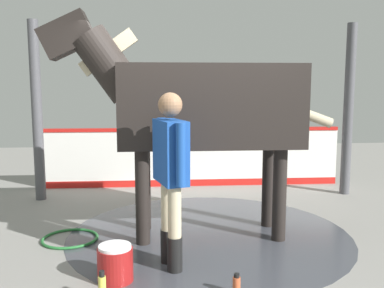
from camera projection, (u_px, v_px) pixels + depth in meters
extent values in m
cube|color=gray|center=(194.00, 243.00, 4.92)|extent=(16.00, 16.00, 0.02)
cylinder|color=#42444C|center=(209.00, 234.00, 5.20)|extent=(3.41, 3.41, 0.00)
cube|color=white|center=(193.00, 159.00, 7.63)|extent=(5.25, 0.17, 0.99)
cube|color=red|center=(193.00, 129.00, 7.56)|extent=(5.25, 0.20, 0.06)
cube|color=red|center=(193.00, 182.00, 7.69)|extent=(5.25, 0.18, 0.12)
cylinder|color=#4C4C51|center=(37.00, 112.00, 6.59)|extent=(0.16, 0.16, 2.78)
cylinder|color=#4C4C51|center=(348.00, 110.00, 6.95)|extent=(0.16, 0.16, 2.78)
cube|color=black|center=(210.00, 105.00, 4.98)|extent=(2.09, 0.98, 0.94)
cylinder|color=black|center=(142.00, 197.00, 4.81)|extent=(0.16, 0.16, 1.10)
cylinder|color=black|center=(144.00, 186.00, 5.32)|extent=(0.16, 0.16, 1.10)
cylinder|color=black|center=(279.00, 194.00, 4.93)|extent=(0.16, 0.16, 1.10)
cylinder|color=black|center=(268.00, 184.00, 5.44)|extent=(0.16, 0.16, 1.10)
cylinder|color=black|center=(108.00, 65.00, 4.84)|extent=(0.81, 0.44, 0.89)
cube|color=#C6B793|center=(108.00, 52.00, 4.82)|extent=(0.68, 0.07, 0.54)
cube|color=black|center=(67.00, 35.00, 4.76)|extent=(0.66, 0.29, 0.56)
cylinder|color=#C6B793|center=(304.00, 113.00, 5.08)|extent=(0.70, 0.13, 0.35)
cylinder|color=black|center=(168.00, 246.00, 4.35)|extent=(0.15, 0.15, 0.34)
cylinder|color=#C6B793|center=(168.00, 205.00, 4.29)|extent=(0.13, 0.13, 0.52)
cylinder|color=black|center=(175.00, 254.00, 4.14)|extent=(0.15, 0.15, 0.34)
cylinder|color=#C6B793|center=(175.00, 211.00, 4.08)|extent=(0.13, 0.13, 0.52)
cube|color=#19479E|center=(171.00, 152.00, 4.11)|extent=(0.34, 0.54, 0.61)
cylinder|color=#19479E|center=(162.00, 146.00, 4.39)|extent=(0.09, 0.09, 0.58)
cylinder|color=#19479E|center=(181.00, 155.00, 3.83)|extent=(0.09, 0.09, 0.58)
sphere|color=#936B4C|center=(170.00, 105.00, 4.05)|extent=(0.23, 0.23, 0.23)
cylinder|color=maroon|center=(115.00, 265.00, 3.93)|extent=(0.33, 0.33, 0.31)
cylinder|color=white|center=(115.00, 247.00, 3.91)|extent=(0.30, 0.30, 0.03)
cylinder|color=black|center=(102.00, 274.00, 3.53)|extent=(0.05, 0.05, 0.05)
cylinder|color=#CC5933|center=(236.00, 286.00, 3.69)|extent=(0.07, 0.07, 0.15)
cylinder|color=black|center=(237.00, 275.00, 3.68)|extent=(0.05, 0.05, 0.03)
torus|color=#267233|center=(70.00, 238.00, 4.99)|extent=(0.65, 0.65, 0.03)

